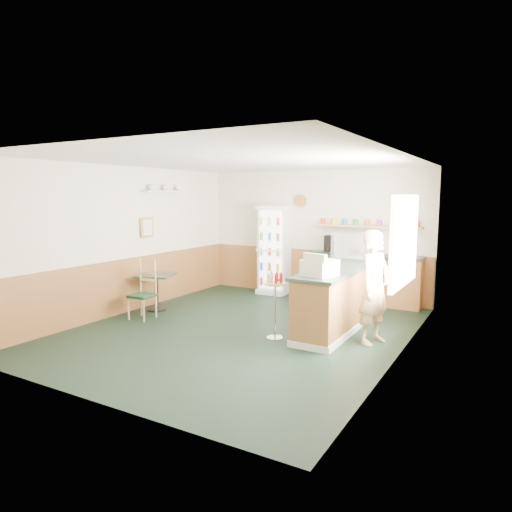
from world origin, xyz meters
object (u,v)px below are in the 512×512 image
Objects in this scene: cash_register at (320,268)px; cafe_chair at (145,288)px; cafe_table at (156,285)px; drinks_fridge at (274,250)px; condiment_stand at (275,296)px; display_case at (358,247)px; shopkeeper at (375,287)px.

cash_register is 3.27m from cafe_chair.
cash_register is at bearing -4.81° from cafe_table.
drinks_fridge is 1.94× the size of condiment_stand.
display_case is at bearing 70.80° from condiment_stand.
cash_register is 0.82m from condiment_stand.
display_case reaches higher than condiment_stand.
display_case is 2.02× the size of cash_register.
shopkeeper is 1.67× the size of condiment_stand.
drinks_fridge is 3.51m from cash_register.
cafe_table is at bearing 171.60° from condiment_stand.
shopkeeper is (0.70, -1.38, -0.42)m from display_case.
cafe_table is (-1.22, -2.47, -0.48)m from drinks_fridge.
cafe_table is at bearing 107.08° from cafe_chair.
cash_register is at bearing -90.00° from display_case.
display_case is 0.87× the size of condiment_stand.
condiment_stand is at bearing 128.32° from shopkeeper.
shopkeeper is (2.88, -2.35, -0.14)m from drinks_fridge.
cafe_chair is (-1.03, -2.96, -0.43)m from drinks_fridge.
cafe_table is (-4.10, -0.12, -0.35)m from shopkeeper.
drinks_fridge is 1.17× the size of shopkeeper.
cafe_chair is (-3.21, -0.21, -0.58)m from cash_register.
cash_register is 0.41× the size of cafe_chair.
shopkeeper reaches higher than cafe_chair.
drinks_fridge is 3.71m from shopkeeper.
drinks_fridge is 3.26m from condiment_stand.
shopkeeper is 2.07× the size of cafe_table.
display_case reaches higher than cash_register.
display_case is 2.11m from condiment_stand.
cash_register is 0.53× the size of cafe_table.
cafe_chair is (-3.21, -2.00, -0.71)m from display_case.
drinks_fridge is 1.86× the size of cafe_chair.
shopkeeper is at bearing -63.15° from display_case.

